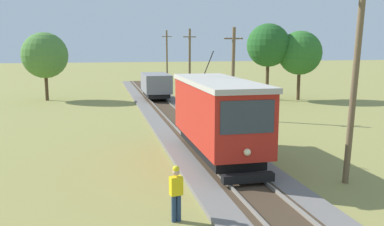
% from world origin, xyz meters
% --- Properties ---
extents(red_tram, '(2.60, 8.54, 4.79)m').
position_xyz_m(red_tram, '(0.00, 17.69, 2.19)').
color(red_tram, red).
rests_on(red_tram, rail_right).
extents(freight_car, '(2.40, 5.20, 2.31)m').
position_xyz_m(freight_car, '(0.00, 39.07, 1.56)').
color(freight_car, slate).
rests_on(freight_car, rail_right).
extents(utility_pole_near_tram, '(1.40, 0.65, 8.05)m').
position_xyz_m(utility_pole_near_tram, '(4.09, 13.34, 4.12)').
color(utility_pole_near_tram, brown).
rests_on(utility_pole_near_tram, ground).
extents(utility_pole_mid, '(1.40, 0.45, 6.62)m').
position_xyz_m(utility_pole_mid, '(4.09, 27.98, 3.41)').
color(utility_pole_mid, brown).
rests_on(utility_pole_mid, ground).
extents(utility_pole_far, '(1.40, 0.37, 7.03)m').
position_xyz_m(utility_pole_far, '(4.09, 42.68, 3.61)').
color(utility_pole_far, brown).
rests_on(utility_pole_far, ground).
extents(utility_pole_distant, '(1.40, 0.46, 7.38)m').
position_xyz_m(utility_pole_distant, '(4.09, 57.79, 3.79)').
color(utility_pole_distant, brown).
rests_on(utility_pole_distant, ground).
extents(track_worker, '(0.42, 0.31, 1.78)m').
position_xyz_m(track_worker, '(-3.10, 11.40, 0.98)').
color(track_worker, navy).
rests_on(track_worker, ground).
extents(tree_left_near, '(4.40, 4.40, 6.58)m').
position_xyz_m(tree_left_near, '(-10.34, 41.97, 4.37)').
color(tree_left_near, '#4C3823').
rests_on(tree_left_near, ground).
extents(tree_right_near, '(4.25, 4.25, 6.73)m').
position_xyz_m(tree_right_near, '(13.82, 37.01, 4.59)').
color(tree_right_near, '#4C3823').
rests_on(tree_right_near, ground).
extents(tree_left_far, '(4.17, 4.17, 7.42)m').
position_xyz_m(tree_left_far, '(10.80, 37.66, 5.32)').
color(tree_left_far, '#4C3823').
rests_on(tree_left_far, ground).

